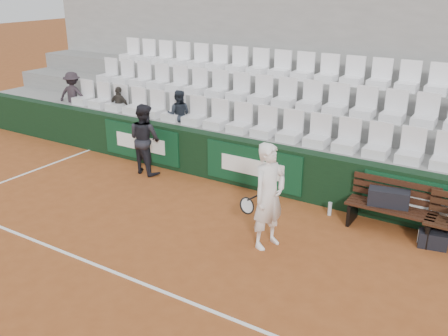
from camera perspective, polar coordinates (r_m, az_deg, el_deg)
ground at (r=7.59m, az=-9.90°, el=-12.67°), size 80.00×80.00×0.00m
court_baseline at (r=7.58m, az=-9.90°, el=-12.64°), size 18.00×0.06×0.01m
back_barrier at (r=10.28m, az=5.04°, el=0.03°), size 18.00×0.34×1.00m
grandstand_tier_front at (r=10.84m, az=6.26°, el=1.11°), size 18.00×0.95×1.00m
grandstand_tier_mid at (r=11.59m, az=8.38°, el=3.50°), size 18.00×0.95×1.45m
grandstand_tier_back at (r=12.37m, az=10.24°, el=5.60°), size 18.00×0.95×1.90m
grandstand_rear_wall at (r=12.68m, az=11.71°, el=11.67°), size 18.00×0.30×4.40m
seat_row_front at (r=10.44m, az=6.01°, el=5.04°), size 11.90×0.44×0.63m
seat_row_mid at (r=11.17m, az=8.29°, el=8.37°), size 11.90×0.44×0.63m
seat_row_back at (r=11.94m, az=10.31°, el=11.28°), size 11.90×0.44×0.63m
bench_left at (r=9.19m, az=18.34°, el=-5.55°), size 1.50×0.56×0.45m
sports_bag_left at (r=9.09m, az=18.30°, el=-3.25°), size 0.73×0.43×0.29m
sports_bag_ground at (r=8.95m, az=22.75°, el=-7.54°), size 0.49×0.36×0.27m
water_bottle_near at (r=9.52m, az=12.00°, el=-4.58°), size 0.07×0.07×0.26m
water_bottle_far at (r=9.01m, az=21.46°, el=-7.24°), size 0.07×0.07×0.24m
tennis_player at (r=8.02m, az=5.15°, el=-3.24°), size 0.79×0.74×1.77m
ball_kid at (r=11.24m, az=-9.05°, el=3.30°), size 0.85×0.70×1.59m
spectator_a at (r=14.12m, az=-17.04°, el=9.75°), size 0.93×0.73×1.26m
spectator_b at (r=12.94m, az=-11.98°, el=8.76°), size 0.63×0.31×1.04m
spectator_c at (r=11.72m, az=-5.25°, el=8.21°), size 0.70×0.63×1.17m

